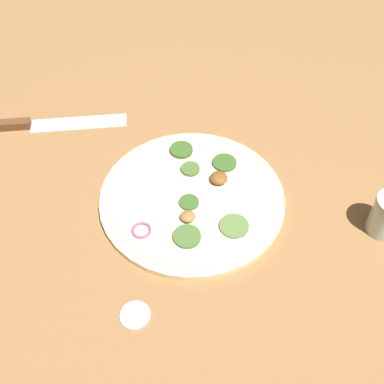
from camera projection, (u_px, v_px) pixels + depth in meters
name	position (u px, v px, depth m)	size (l,w,h in m)	color
ground_plane	(192.00, 200.00, 0.82)	(3.00, 3.00, 0.00)	olive
pizza	(192.00, 197.00, 0.81)	(0.33, 0.33, 0.03)	beige
knife	(33.00, 124.00, 0.94)	(0.14, 0.29, 0.02)	silver
loose_cap	(135.00, 315.00, 0.67)	(0.05, 0.05, 0.01)	#B2B2B7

